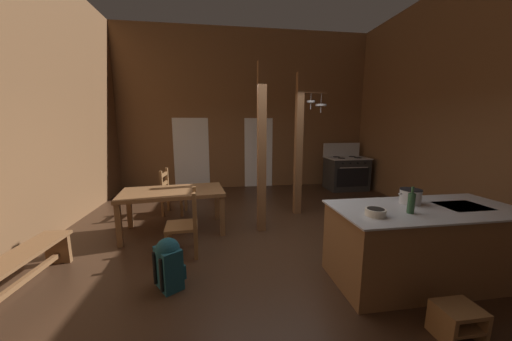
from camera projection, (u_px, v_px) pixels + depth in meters
name	position (u px, v px, depth m)	size (l,w,h in m)	color
ground_plane	(273.00, 247.00, 4.06)	(7.95, 8.62, 0.10)	#382316
wall_back	(246.00, 111.00, 7.54)	(7.95, 0.14, 4.51)	brown
wall_right	(496.00, 99.00, 4.16)	(0.14, 8.62, 4.51)	brown
glazed_door_back_left	(191.00, 154.00, 7.46)	(1.00, 0.01, 2.05)	white
glazed_panel_back_right	(259.00, 153.00, 7.73)	(0.84, 0.01, 2.05)	white
kitchen_island	(422.00, 244.00, 3.06)	(2.17, 0.98, 0.91)	brown
stove_range	(346.00, 173.00, 7.47)	(1.15, 0.84, 1.32)	#292929
support_post_with_pot_rack	(300.00, 141.00, 5.25)	(0.64, 0.23, 2.86)	brown
support_post_center	(262.00, 150.00, 4.37)	(0.14, 0.14, 2.86)	brown
step_stool	(458.00, 320.00, 2.24)	(0.36, 0.28, 0.30)	brown
dining_table	(173.00, 195.00, 4.44)	(1.80, 1.10, 0.74)	brown
ladderback_chair_near_window	(172.00, 193.00, 5.39)	(0.48, 0.48, 0.95)	brown
ladderback_chair_by_post	(185.00, 224.00, 3.68)	(0.47, 0.47, 0.95)	brown
bench_along_left_wall	(11.00, 272.00, 2.74)	(0.45, 1.60, 0.44)	brown
backpack	(169.00, 262.00, 2.93)	(0.38, 0.39, 0.60)	#194756
stockpot_on_counter	(410.00, 196.00, 3.13)	(0.32, 0.25, 0.18)	#B7BABF
mixing_bowl_on_counter	(375.00, 212.00, 2.72)	(0.21, 0.21, 0.08)	silver
bottle_tall_on_counter	(411.00, 203.00, 2.78)	(0.07, 0.07, 0.30)	#2D5638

